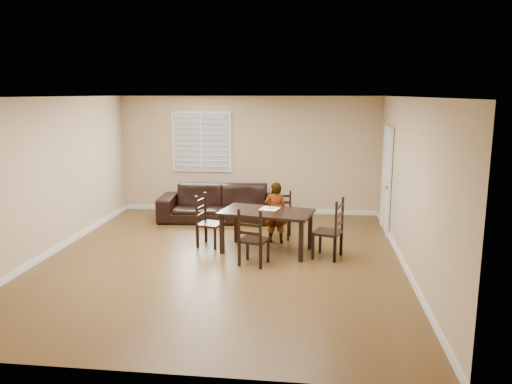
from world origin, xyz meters
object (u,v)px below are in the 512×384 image
chair_near (281,216)px  chair_far (251,241)px  child (276,212)px  sofa (220,203)px  donut (271,207)px  dining_table (267,216)px  chair_left (205,222)px  chair_right (335,232)px

chair_near → chair_far: bearing=-98.5°
child → sofa: bearing=-46.6°
chair_far → donut: 1.06m
dining_table → chair_far: size_ratio=1.80×
chair_near → chair_left: 1.54m
chair_near → chair_far: size_ratio=0.95×
chair_left → dining_table: bearing=-89.6°
chair_far → chair_left: bearing=-31.3°
dining_table → chair_far: chair_far is taller
chair_near → donut: chair_near is taller
donut → chair_right: bearing=-20.6°
dining_table → chair_far: (-0.17, -0.81, -0.22)m
child → donut: child is taller
chair_far → sofa: chair_far is taller
chair_near → chair_left: chair_left is taller
sofa → chair_far: bearing=-73.5°
chair_far → dining_table: bearing=-86.7°
chair_near → sofa: 1.79m
chair_left → donut: (1.22, -0.07, 0.33)m
child → chair_near: bearing=-97.2°
chair_near → chair_right: size_ratio=0.88×
dining_table → sofa: (-1.23, 2.08, -0.26)m
chair_left → donut: size_ratio=8.82×
dining_table → chair_near: chair_near is taller
dining_table → child: bearing=90.0°
dining_table → chair_left: bearing=180.0°
chair_left → donut: bearing=-81.3°
chair_far → sofa: size_ratio=0.36×
chair_right → child: bearing=-109.5°
chair_left → sofa: size_ratio=0.36×
chair_far → chair_left: size_ratio=1.00×
chair_near → chair_left: (-1.35, -0.74, 0.02)m
dining_table → chair_right: size_ratio=1.66×
chair_near → child: (-0.07, -0.42, 0.17)m
dining_table → child: child is taller
chair_left → chair_far: bearing=-124.6°
child → dining_table: bearing=80.6°
chair_left → child: bearing=-64.1°
donut → sofa: size_ratio=0.04×
chair_left → chair_right: bearing=-89.9°
chair_left → chair_near: bearing=-49.5°
child → chair_right: bearing=144.7°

